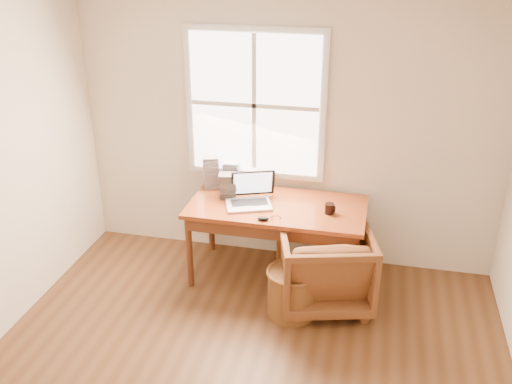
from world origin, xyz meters
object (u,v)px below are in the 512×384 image
wicker_stool (292,293)px  armchair (324,266)px  desk (277,207)px  coffee_mug (329,209)px  cd_stack_a (232,176)px  laptop (249,192)px

wicker_stool → armchair: bearing=43.0°
desk → coffee_mug: (0.48, -0.06, 0.07)m
desk → cd_stack_a: 0.57m
armchair → laptop: bearing=-33.8°
coffee_mug → desk: bearing=-165.0°
desk → laptop: laptop is taller
cd_stack_a → coffee_mug: bearing=-18.0°
armchair → coffee_mug: (-0.01, 0.26, 0.43)m
armchair → wicker_stool: 0.37m
armchair → wicker_stool: bearing=27.8°
laptop → armchair: bearing=-39.3°
desk → cd_stack_a: (-0.49, 0.25, 0.16)m
armchair → coffee_mug: coffee_mug is taller
armchair → cd_stack_a: (-0.98, 0.58, 0.53)m
desk → cd_stack_a: size_ratio=5.74×
laptop → wicker_stool: bearing=-64.9°
coffee_mug → wicker_stool: bearing=-93.1°
laptop → coffee_mug: size_ratio=4.07×
coffee_mug → cd_stack_a: 1.02m
wicker_stool → laptop: laptop is taller
armchair → desk: bearing=-49.0°
laptop → cd_stack_a: bearing=105.8°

